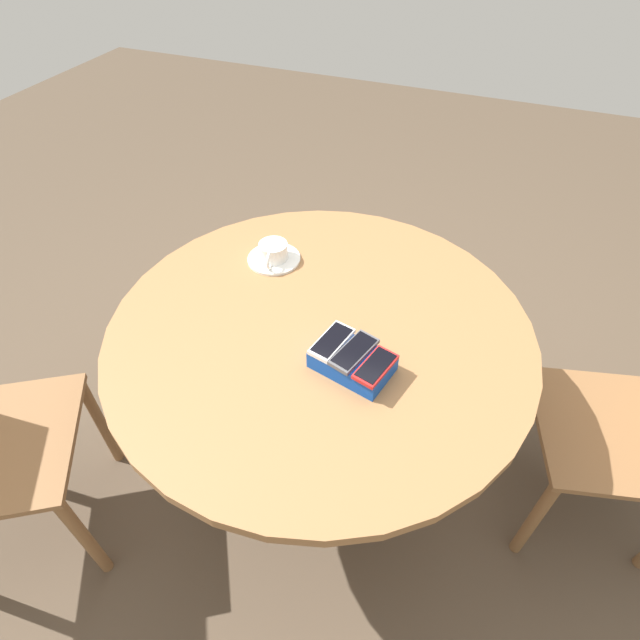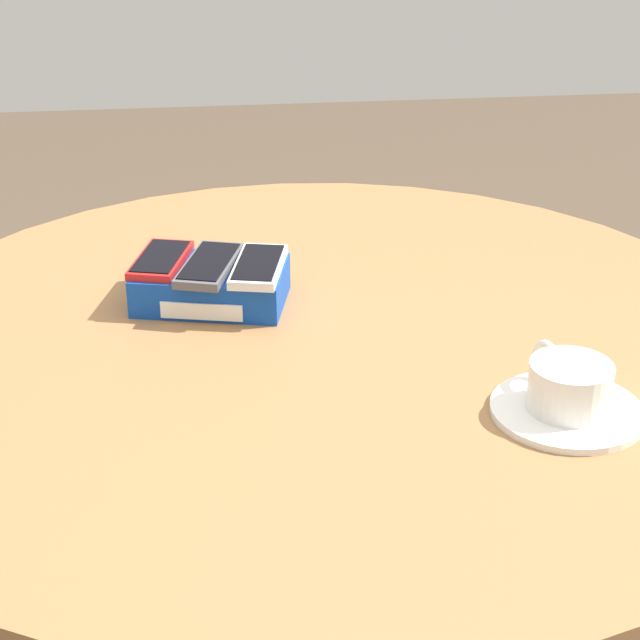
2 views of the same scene
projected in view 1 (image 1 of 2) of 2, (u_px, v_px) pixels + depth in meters
ground_plane at (320, 471)px, 1.86m from camera, size 8.00×8.00×0.00m
round_table at (320, 350)px, 1.39m from camera, size 1.13×1.13×0.77m
phone_box at (352, 361)px, 1.20m from camera, size 0.21×0.16×0.05m
phone_red at (376, 367)px, 1.15m from camera, size 0.09×0.13×0.01m
phone_gray at (354, 352)px, 1.19m from camera, size 0.09×0.15×0.01m
phone_white at (332, 341)px, 1.21m from camera, size 0.08×0.14×0.01m
saucer at (274, 259)px, 1.53m from camera, size 0.16×0.16×0.01m
coffee_cup at (273, 251)px, 1.51m from camera, size 0.09×0.12×0.06m
chair_far_side at (639, 430)px, 1.46m from camera, size 0.53×0.53×0.84m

